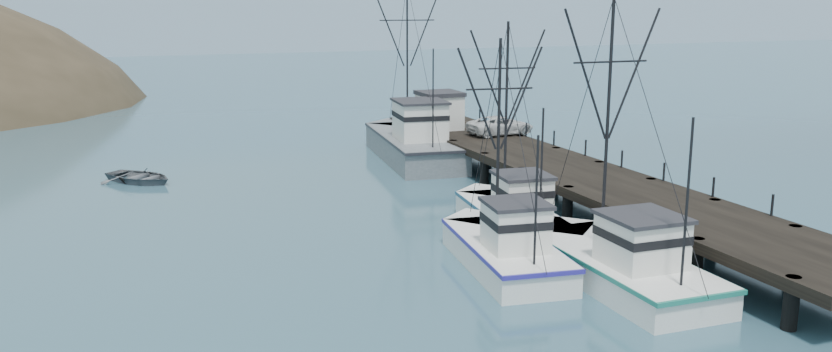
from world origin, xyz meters
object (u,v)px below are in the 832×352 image
Objects in this scene: pickup_truck at (501,125)px; work_vessel at (412,142)px; trawler_mid at (503,248)px; motorboat at (140,182)px; pier at (561,170)px; trawler_far at (511,215)px; trawler_near at (616,262)px; pier_shed at (439,110)px.

work_vessel is at bearing 53.15° from pickup_truck.
trawler_mid reaches higher than motorboat.
pickup_truck reaches higher than pier.
motorboat is (-17.08, 18.59, -0.82)m from trawler_far.
trawler_far reaches higher than motorboat.
trawler_near is 1.17× the size of trawler_mid.
work_vessel is at bearing -162.50° from pier_shed.
pier is 15.25m from pier_shed.
pier is at bearing -84.32° from pier_shed.
pier is at bearing 48.23° from trawler_mid.
trawler_far is (-0.62, 8.22, 0.00)m from trawler_near.
trawler_far is (-6.06, -5.21, -0.87)m from pier.
trawler_mid is (-3.50, 3.42, -0.00)m from trawler_near.
motorboat is at bearing 121.26° from trawler_mid.
pier_shed is 0.65× the size of motorboat.
trawler_far is 19.63m from work_vessel.
pier is 9.00× the size of pickup_truck.
pier_shed is at bearing 73.49° from trawler_mid.
pickup_truck is 0.99× the size of motorboat.
trawler_far reaches higher than pier_shed.
trawler_mid is 3.22× the size of pier_shed.
pier is 13.75× the size of pier_shed.
pier_shed reaches higher than pickup_truck.
pier is 4.06× the size of trawler_far.
pickup_truck is (5.47, -3.40, 1.45)m from work_vessel.
work_vessel is (4.97, 24.31, 0.41)m from trawler_mid.
trawler_far is 20.96m from pier_shed.
work_vessel reaches higher than motorboat.
trawler_mid is at bearing -99.32° from motorboat.
pickup_truck is (1.50, 10.90, 0.99)m from pier.
motorboat is (-24.64, 2.49, -2.68)m from pickup_truck.
motorboat is (-17.70, 26.81, -0.82)m from trawler_near.
pier_shed is at bearing 95.68° from pier.
trawler_near is 27.77m from work_vessel.
work_vessel is at bearing 105.50° from pier.
pier_shed is (4.56, 20.29, 2.60)m from trawler_far.
pier is 14.51m from trawler_near.
pier is at bearing 40.69° from trawler_far.
trawler_far is 3.39× the size of pier_shed.
trawler_mid is (-8.94, -10.00, -0.87)m from pier.
trawler_mid is at bearing 148.52° from pickup_truck.
pier_shed reaches higher than pier.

